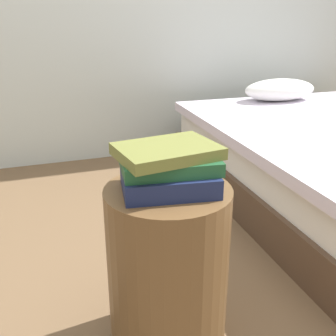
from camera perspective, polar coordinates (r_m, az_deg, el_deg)
The scene contains 4 objects.
side_table at distance 1.36m, azimuth 0.00°, elevation -14.15°, with size 0.40×0.40×0.57m, color brown.
book_navy at distance 1.19m, azimuth 0.05°, elevation -1.85°, with size 0.28×0.20×0.06m, color #19234C.
book_forest at distance 1.19m, azimuth 0.13°, elevation 0.78°, with size 0.29×0.20×0.04m, color #1E512D.
book_olive at distance 1.18m, azimuth -0.08°, elevation 2.43°, with size 0.29×0.21×0.03m, color olive.
Camera 1 is at (-0.36, -1.05, 1.07)m, focal length 42.76 mm.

